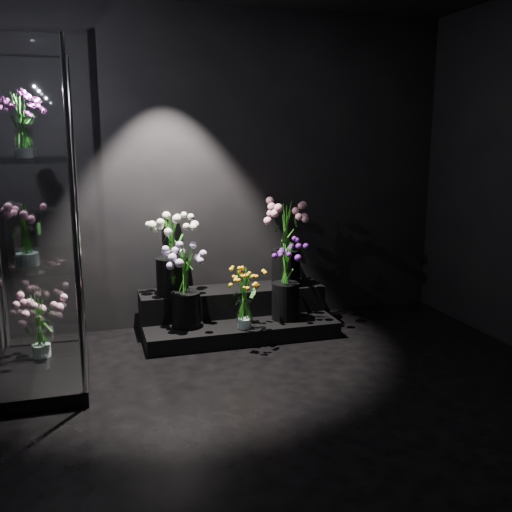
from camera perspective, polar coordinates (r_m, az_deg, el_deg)
name	(u,v)px	position (r m, az deg, el deg)	size (l,w,h in m)	color
floor	(317,415)	(3.70, 6.11, -15.49)	(4.00, 4.00, 0.00)	black
wall_back	(236,170)	(5.20, -2.06, 8.56)	(4.00, 4.00, 0.00)	black
display_riser	(235,314)	(5.09, -2.08, -5.84)	(1.65, 0.73, 0.37)	black
display_case	(30,222)	(4.10, -21.62, 3.14)	(0.62, 1.03, 2.27)	black
bouquet_orange_bells	(244,297)	(4.70, -1.19, -4.09)	(0.29, 0.29, 0.52)	white
bouquet_lilac	(185,280)	(4.74, -7.09, -2.42)	(0.50, 0.50, 0.69)	black
bouquet_purple	(286,277)	(4.91, 2.99, -2.15)	(0.32, 0.32, 0.68)	black
bouquet_cream_roses	(171,249)	(4.91, -8.46, 0.72)	(0.48, 0.48, 0.70)	black
bouquet_pink_roses	(286,240)	(5.14, 3.04, 1.66)	(0.42, 0.42, 0.76)	black
bouquet_case_pink	(26,234)	(3.90, -22.05, 2.07)	(0.30, 0.30, 0.39)	white
bouquet_case_magenta	(22,126)	(4.18, -22.34, 11.90)	(0.21, 0.21, 0.41)	white
bouquet_case_base_pink	(40,324)	(4.47, -20.83, -6.33)	(0.44, 0.44, 0.48)	white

